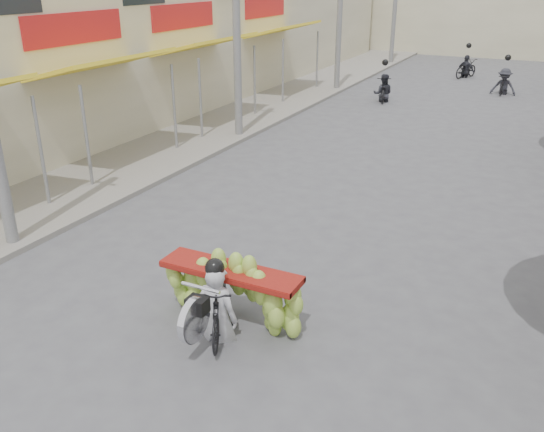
{
  "coord_description": "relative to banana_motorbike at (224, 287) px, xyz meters",
  "views": [
    {
      "loc": [
        3.64,
        -3.84,
        4.96
      ],
      "look_at": [
        -0.39,
        4.3,
        1.1
      ],
      "focal_mm": 38.0,
      "sensor_mm": 36.0,
      "label": 1
    }
  ],
  "objects": [
    {
      "name": "shophouse_row_left",
      "position": [
        -11.74,
        11.58,
        2.28
      ],
      "size": [
        9.77,
        40.0,
        6.0
      ],
      "color": "beige",
      "rests_on": "ground"
    },
    {
      "name": "sidewalk_left",
      "position": [
        -6.76,
        12.6,
        -0.66
      ],
      "size": [
        4.0,
        60.0,
        0.12
      ],
      "primitive_type": "cube",
      "color": "gray",
      "rests_on": "ground"
    },
    {
      "name": "bg_motorbike_c",
      "position": [
        -0.48,
        24.66,
        0.07
      ],
      "size": [
        1.18,
        1.73,
        1.95
      ],
      "color": "black",
      "rests_on": "ground"
    },
    {
      "name": "banana_motorbike",
      "position": [
        0.0,
        0.0,
        0.0
      ],
      "size": [
        2.2,
        1.78,
        2.16
      ],
      "color": "black",
      "rests_on": "ground"
    },
    {
      "name": "utility_pole_mid",
      "position": [
        -5.16,
        9.6,
        3.3
      ],
      "size": [
        0.6,
        0.24,
        8.0
      ],
      "color": "slate",
      "rests_on": "ground"
    },
    {
      "name": "bg_motorbike_a",
      "position": [
        -2.59,
        17.17,
        0.03
      ],
      "size": [
        0.97,
        1.66,
        1.95
      ],
      "color": "black",
      "rests_on": "ground"
    },
    {
      "name": "bg_motorbike_b",
      "position": [
        1.72,
        20.91,
        0.16
      ],
      "size": [
        1.09,
        1.53,
        1.95
      ],
      "color": "black",
      "rests_on": "ground"
    }
  ]
}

